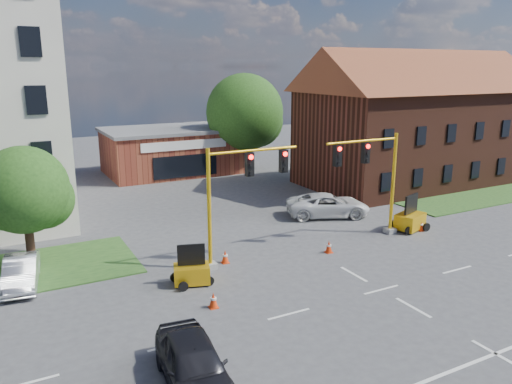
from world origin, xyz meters
TOP-DOWN VIEW (x-y plane):
  - ground at (0.00, 0.00)m, footprint 120.00×120.00m
  - grass_verge_ne at (18.00, 9.00)m, footprint 14.00×4.00m
  - lane_markings at (0.00, -3.00)m, footprint 60.00×36.00m
  - brick_shop at (0.00, 29.98)m, footprint 12.40×8.40m
  - townhouse_row at (18.00, 16.00)m, footprint 21.00×11.00m
  - tree_large at (6.88, 27.08)m, footprint 7.75×7.38m
  - tree_nw_front at (-13.78, 10.58)m, footprint 4.60×4.38m
  - signal_mast_west at (-4.36, 6.00)m, footprint 5.30×0.60m
  - signal_mast_east at (4.36, 6.00)m, footprint 5.30×0.60m
  - trailer_west at (-7.49, 4.71)m, footprint 1.91×1.54m
  - trailer_east at (7.52, 5.88)m, footprint 2.23×1.83m
  - cone_a at (-7.55, 2.00)m, footprint 0.40×0.40m
  - cone_b at (-5.03, 6.34)m, footprint 0.40×0.40m
  - cone_c at (0.66, 5.01)m, footprint 0.40×0.40m
  - cone_d at (8.00, 5.40)m, footprint 0.40×0.40m
  - pickup_white at (4.73, 10.75)m, footprint 6.22×4.52m
  - sedan_dark at (-10.23, -2.70)m, footprint 2.45×4.95m
  - sedan_silver_front at (-14.62, 8.26)m, footprint 1.99×4.28m

SIDE VIEW (x-z plane):
  - ground at x=0.00m, z-range 0.00..0.00m
  - lane_markings at x=0.00m, z-range 0.00..0.01m
  - grass_verge_ne at x=18.00m, z-range 0.00..0.08m
  - cone_a at x=-7.55m, z-range -0.01..0.69m
  - cone_b at x=-5.03m, z-range -0.01..0.69m
  - cone_c at x=0.66m, z-range -0.01..0.69m
  - cone_d at x=8.00m, z-range -0.01..0.69m
  - trailer_west at x=-7.49m, z-range -0.35..1.53m
  - sedan_silver_front at x=-14.62m, z-range 0.00..1.36m
  - trailer_east at x=7.52m, z-range -0.41..1.77m
  - pickup_white at x=4.73m, z-range 0.00..1.57m
  - sedan_dark at x=-10.23m, z-range 0.00..1.62m
  - brick_shop at x=0.00m, z-range 0.01..4.31m
  - tree_nw_front at x=-13.78m, z-range 0.76..7.03m
  - signal_mast_west at x=-4.36m, z-range 0.82..7.02m
  - signal_mast_east at x=4.36m, z-range 0.82..7.02m
  - tree_large at x=6.88m, z-range 0.79..10.24m
  - townhouse_row at x=18.00m, z-range 0.18..11.68m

